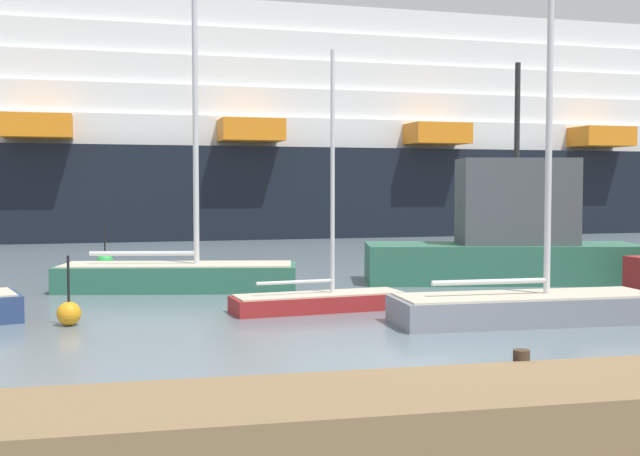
% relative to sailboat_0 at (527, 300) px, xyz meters
% --- Properties ---
extents(ground_plane, '(600.00, 600.00, 0.00)m').
position_rel_sailboat_0_xyz_m(ground_plane, '(-3.38, -3.85, -0.52)').
color(ground_plane, slate).
extents(dock_pier, '(19.17, 2.37, 0.81)m').
position_rel_sailboat_0_xyz_m(dock_pier, '(-3.38, -7.58, -0.18)').
color(dock_pier, olive).
rests_on(dock_pier, ground_plane).
extents(sailboat_0, '(6.28, 1.88, 11.75)m').
position_rel_sailboat_0_xyz_m(sailboat_0, '(0.00, 0.00, 0.00)').
color(sailboat_0, gray).
rests_on(sailboat_0, ground_plane).
extents(sailboat_2, '(7.38, 3.31, 10.70)m').
position_rel_sailboat_0_xyz_m(sailboat_2, '(-7.65, 7.48, 0.02)').
color(sailboat_2, '#2D6B51').
rests_on(sailboat_2, ground_plane).
extents(sailboat_4, '(4.58, 1.80, 6.57)m').
position_rel_sailboat_0_xyz_m(sailboat_4, '(-4.32, 2.72, -0.21)').
color(sailboat_4, maroon).
rests_on(sailboat_4, ground_plane).
extents(fishing_boat_1, '(9.21, 4.39, 7.15)m').
position_rel_sailboat_0_xyz_m(fishing_boat_1, '(3.00, 7.21, 0.95)').
color(fishing_boat_1, '#2D6B51').
rests_on(fishing_boat_1, ground_plane).
extents(channel_buoy_1, '(0.54, 0.54, 1.59)m').
position_rel_sailboat_0_xyz_m(channel_buoy_1, '(-10.32, 1.84, -0.23)').
color(channel_buoy_1, orange).
rests_on(channel_buoy_1, ground_plane).
extents(channel_buoy_2, '(0.62, 0.62, 1.68)m').
position_rel_sailboat_0_xyz_m(channel_buoy_2, '(-10.10, 13.98, -0.20)').
color(channel_buoy_2, green).
rests_on(channel_buoy_2, ground_plane).
extents(cruise_ship, '(99.97, 19.81, 19.38)m').
position_rel_sailboat_0_xyz_m(cruise_ship, '(2.65, 36.34, 5.72)').
color(cruise_ship, black).
rests_on(cruise_ship, ground_plane).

